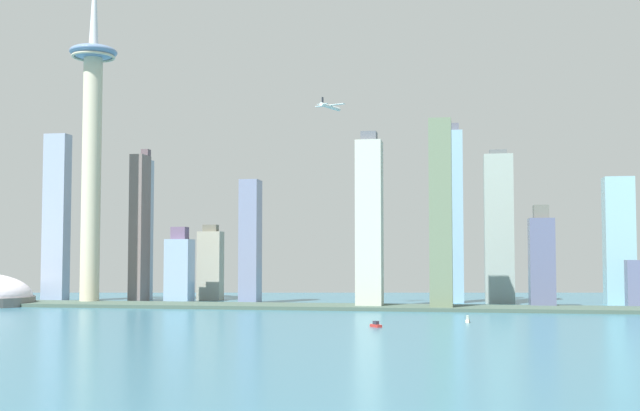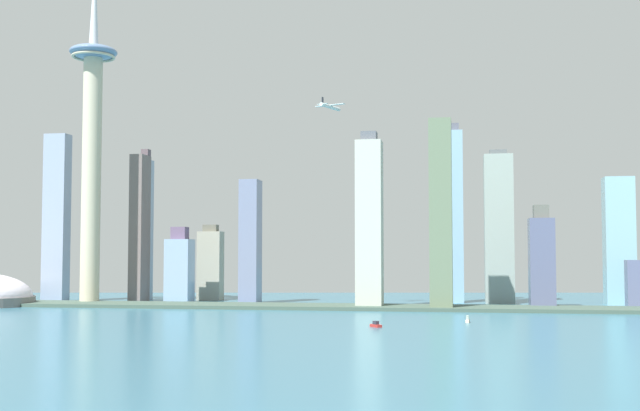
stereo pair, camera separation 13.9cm
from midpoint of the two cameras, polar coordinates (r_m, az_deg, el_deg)
The scene contains 17 objects.
waterfront_pier at distance 704.60m, azimuth 2.35°, elevation -7.05°, with size 789.50×59.49×3.03m, color #405549.
observation_tower at distance 805.23m, azimuth -15.55°, elevation 4.90°, with size 44.52×44.52×333.43m.
skyscraper_0 at distance 802.62m, azimuth 9.30°, elevation -0.65°, with size 17.38×13.31×173.54m.
skyscraper_1 at distance 846.09m, azimuth -17.84°, elevation -0.81°, with size 22.50×15.73×164.73m.
skyscraper_2 at distance 734.20m, azimuth 15.13°, elevation -3.71°, with size 21.15×24.73×88.85m.
skyscraper_3 at distance 843.86m, azimuth -7.62°, elevation -4.08°, with size 23.91×17.01×76.59m.
skyscraper_4 at distance 801.58m, azimuth -9.74°, elevation -4.33°, with size 24.01×21.05×72.75m.
skyscraper_5 at distance 691.94m, azimuth 8.38°, elevation -0.61°, with size 18.66×24.62×159.24m.
skyscraper_6 at distance 803.29m, azimuth 20.05°, elevation -2.32°, with size 26.45×22.18×117.52m.
skyscraper_8 at distance 830.38m, azimuth -12.43°, elevation -1.54°, with size 13.03×24.44×144.71m.
skyscraper_9 at distance 784.27m, azimuth -4.87°, elevation -2.50°, with size 17.61×22.20×117.43m.
skyscraper_10 at distance 804.00m, azimuth 12.31°, elevation -1.53°, with size 27.18×27.13×146.34m.
skyscraper_12 at distance 864.40m, azimuth -12.07°, elevation -1.51°, with size 12.79×14.56×155.07m.
skyscraper_13 at distance 705.21m, azimuth 3.44°, elevation -1.20°, with size 22.20×22.49×151.95m.
boat_1 at distance 569.06m, azimuth 10.21°, elevation -7.83°, with size 3.01×7.39×4.89m.
boat_5 at distance 526.57m, azimuth 3.89°, elevation -8.27°, with size 8.51×9.64×3.88m.
airplane at distance 739.61m, azimuth 0.73°, elevation 6.88°, with size 28.73×31.16×8.29m.
Camera 1 is at (92.52, -216.02, 45.49)m, focal length 46.08 mm.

